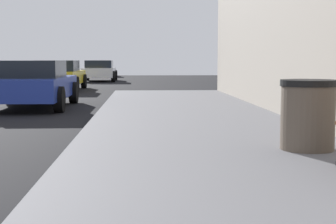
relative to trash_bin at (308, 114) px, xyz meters
The scene contains 5 objects.
trash_bin is the anchor object (origin of this frame).
car_blue 9.00m from the trash_bin, 124.05° to the left, with size 2.07×4.11×1.27m.
car_yellow 16.43m from the trash_bin, 110.00° to the left, with size 2.01×4.48×1.27m.
car_white 25.13m from the trash_bin, 100.66° to the left, with size 2.01×4.20×1.27m.
car_red 34.86m from the trash_bin, 98.81° to the left, with size 1.92×4.46×1.27m.
Camera 1 is at (2.98, -2.81, 1.28)m, focal length 53.53 mm.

